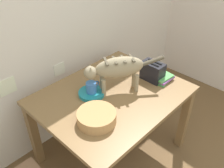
{
  "coord_description": "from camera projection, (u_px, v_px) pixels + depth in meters",
  "views": [
    {
      "loc": [
        -1.13,
        0.27,
        1.98
      ],
      "look_at": [
        0.05,
        1.4,
        0.83
      ],
      "focal_mm": 39.17,
      "sensor_mm": 36.0,
      "label": 1
    }
  ],
  "objects": [
    {
      "name": "wicker_basket",
      "position": [
        97.0,
        117.0,
        1.75
      ],
      "size": [
        0.29,
        0.29,
        0.08
      ],
      "color": "tan",
      "rests_on": "dining_table"
    },
    {
      "name": "coffee_mug",
      "position": [
        92.0,
        87.0,
        2.0
      ],
      "size": [
        0.13,
        0.09,
        0.09
      ],
      "color": "#3A73C2",
      "rests_on": "saucer_bowl"
    },
    {
      "name": "cat",
      "position": [
        117.0,
        69.0,
        1.95
      ],
      "size": [
        0.58,
        0.39,
        0.32
      ],
      "rotation": [
        0.0,
        0.0,
        1.01
      ],
      "color": "gray",
      "rests_on": "dining_table"
    },
    {
      "name": "book_stack",
      "position": [
        163.0,
        78.0,
        2.19
      ],
      "size": [
        0.19,
        0.14,
        0.05
      ],
      "color": "#44974F",
      "rests_on": "dining_table"
    },
    {
      "name": "toaster",
      "position": [
        153.0,
        71.0,
        2.17
      ],
      "size": [
        0.12,
        0.2,
        0.18
      ],
      "color": "black",
      "rests_on": "dining_table"
    },
    {
      "name": "dining_table",
      "position": [
        112.0,
        102.0,
        2.1
      ],
      "size": [
        1.21,
        0.97,
        0.73
      ],
      "color": "olive",
      "rests_on": "ground_plane"
    },
    {
      "name": "saucer_bowl",
      "position": [
        92.0,
        93.0,
        2.03
      ],
      "size": [
        0.22,
        0.22,
        0.03
      ],
      "primitive_type": "cylinder",
      "color": "teal",
      "rests_on": "dining_table"
    },
    {
      "name": "wall_rear",
      "position": [
        54.0,
        16.0,
        2.09
      ],
      "size": [
        4.23,
        0.11,
        2.5
      ],
      "color": "silver",
      "rests_on": "ground_plane"
    },
    {
      "name": "magazine",
      "position": [
        120.0,
        67.0,
        2.39
      ],
      "size": [
        0.28,
        0.22,
        0.01
      ],
      "primitive_type": "cube",
      "rotation": [
        0.0,
        0.0,
        0.1
      ],
      "color": "#4D9A57",
      "rests_on": "dining_table"
    }
  ]
}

